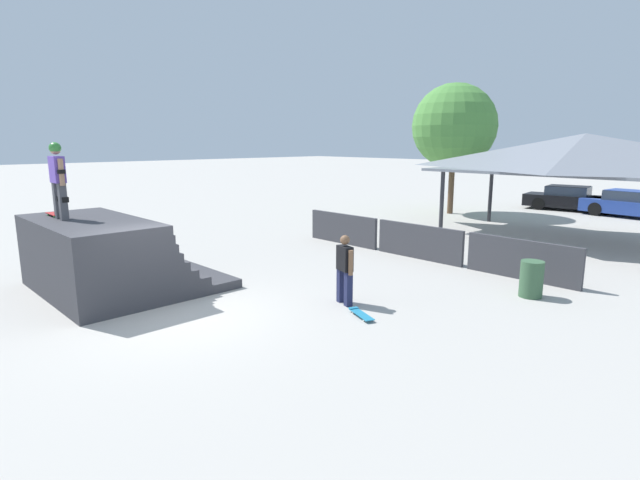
{
  "coord_description": "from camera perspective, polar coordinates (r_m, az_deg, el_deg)",
  "views": [
    {
      "loc": [
        9.17,
        -4.63,
        3.55
      ],
      "look_at": [
        -0.24,
        4.34,
        0.97
      ],
      "focal_mm": 28.0,
      "sensor_mm": 36.0,
      "label": 1
    }
  ],
  "objects": [
    {
      "name": "tree_beside_pavilion",
      "position": [
        25.61,
        15.09,
        12.45
      ],
      "size": [
        4.07,
        4.07,
        6.31
      ],
      "color": "brown",
      "rests_on": "ground"
    },
    {
      "name": "trash_bin",
      "position": [
        12.53,
        23.01,
        -4.12
      ],
      "size": [
        0.52,
        0.52,
        0.85
      ],
      "primitive_type": "cylinder",
      "color": "#385B3D",
      "rests_on": "ground"
    },
    {
      "name": "skateboard_on_ground",
      "position": [
        10.41,
        4.66,
        -8.4
      ],
      "size": [
        0.83,
        0.48,
        0.09
      ],
      "rotation": [
        0.0,
        0.0,
        2.77
      ],
      "color": "silver",
      "rests_on": "ground"
    },
    {
      "name": "skater_on_deck",
      "position": [
        12.99,
        -27.78,
        6.54
      ],
      "size": [
        0.75,
        0.26,
        1.77
      ],
      "rotation": [
        0.0,
        0.0,
        0.0
      ],
      "color": "#4C4C51",
      "rests_on": "quarter_pipe_ramp"
    },
    {
      "name": "parked_car_black",
      "position": [
        29.15,
        26.59,
        4.24
      ],
      "size": [
        4.52,
        2.29,
        1.27
      ],
      "rotation": [
        0.0,
        0.0,
        0.15
      ],
      "color": "black",
      "rests_on": "ground"
    },
    {
      "name": "barrier_fence",
      "position": [
        15.56,
        11.24,
        -0.2
      ],
      "size": [
        9.48,
        0.12,
        1.05
      ],
      "color": "#3D3D42",
      "rests_on": "ground"
    },
    {
      "name": "pavilion_shelter",
      "position": [
        19.95,
        27.95,
        8.66
      ],
      "size": [
        10.36,
        4.58,
        3.82
      ],
      "color": "#2D2D33",
      "rests_on": "ground"
    },
    {
      "name": "bystander_walking",
      "position": [
        10.94,
        2.84,
        -3.0
      ],
      "size": [
        0.62,
        0.32,
        1.55
      ],
      "rotation": [
        0.0,
        0.0,
        2.85
      ],
      "color": "#1E2347",
      "rests_on": "ground"
    },
    {
      "name": "quarter_pipe_ramp",
      "position": [
        13.02,
        -23.33,
        -1.97
      ],
      "size": [
        4.19,
        3.83,
        1.76
      ],
      "color": "#38383D",
      "rests_on": "ground"
    },
    {
      "name": "parked_car_blue",
      "position": [
        27.87,
        31.95,
        3.46
      ],
      "size": [
        4.28,
        2.09,
        1.27
      ],
      "rotation": [
        0.0,
        0.0,
        -0.1
      ],
      "color": "navy",
      "rests_on": "ground"
    },
    {
      "name": "ground_plane",
      "position": [
        10.87,
        -16.06,
        -8.28
      ],
      "size": [
        160.0,
        160.0,
        0.0
      ],
      "primitive_type": "plane",
      "color": "#ADA8A0"
    },
    {
      "name": "skateboard_on_deck",
      "position": [
        13.66,
        -28.05,
        2.62
      ],
      "size": [
        0.79,
        0.2,
        0.09
      ],
      "rotation": [
        0.0,
        0.0,
        0.0
      ],
      "color": "green",
      "rests_on": "quarter_pipe_ramp"
    }
  ]
}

